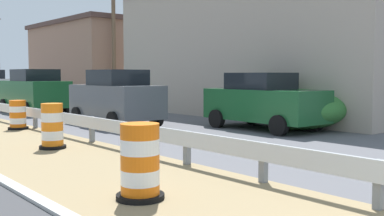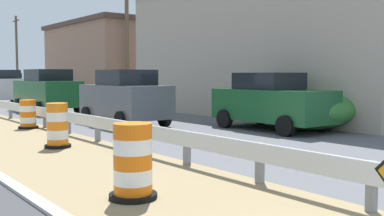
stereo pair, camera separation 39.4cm
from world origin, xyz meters
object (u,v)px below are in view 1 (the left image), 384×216
object	(u,v)px
traffic_barrel_nearest	(140,165)
traffic_barrel_mid	(18,116)
traffic_barrel_close	(52,128)
car_lead_near_lane	(116,98)
utility_pole_mid	(114,40)
car_mid_far_lane	(264,101)
car_trailing_far_lane	(34,91)

from	to	relation	value
traffic_barrel_nearest	traffic_barrel_mid	distance (m)	10.09
traffic_barrel_close	car_lead_near_lane	bearing A→B (deg)	42.20
utility_pole_mid	traffic_barrel_close	bearing A→B (deg)	-125.72
traffic_barrel_close	traffic_barrel_nearest	bearing A→B (deg)	-99.58
utility_pole_mid	car_mid_far_lane	bearing A→B (deg)	-99.91
traffic_barrel_nearest	car_trailing_far_lane	xyz separation A→B (m)	(4.63, 16.31, 0.54)
traffic_barrel_close	car_mid_far_lane	xyz separation A→B (m)	(7.14, -0.75, 0.45)
traffic_barrel_close	traffic_barrel_mid	bearing A→B (deg)	80.93
traffic_barrel_close	car_trailing_far_lane	xyz separation A→B (m)	(3.73, 10.97, 0.54)
traffic_barrel_close	utility_pole_mid	xyz separation A→B (m)	(9.60, 13.35, 3.42)
traffic_barrel_nearest	utility_pole_mid	world-z (taller)	utility_pole_mid
traffic_barrel_close	traffic_barrel_mid	size ratio (longest dim) A/B	1.15
traffic_barrel_nearest	traffic_barrel_close	bearing A→B (deg)	80.42
traffic_barrel_nearest	traffic_barrel_mid	size ratio (longest dim) A/B	1.15
car_lead_near_lane	car_mid_far_lane	size ratio (longest dim) A/B	0.98
traffic_barrel_mid	traffic_barrel_close	bearing A→B (deg)	-99.07
car_lead_near_lane	traffic_barrel_nearest	bearing A→B (deg)	151.97
car_trailing_far_lane	traffic_barrel_mid	bearing A→B (deg)	154.15
car_trailing_far_lane	utility_pole_mid	bearing A→B (deg)	-68.57
traffic_barrel_nearest	utility_pole_mid	xyz separation A→B (m)	(10.50, 18.69, 3.42)
car_mid_far_lane	car_trailing_far_lane	size ratio (longest dim) A/B	0.92
car_trailing_far_lane	traffic_barrel_nearest	bearing A→B (deg)	163.52
car_lead_near_lane	utility_pole_mid	distance (m)	11.67
traffic_barrel_mid	utility_pole_mid	xyz separation A→B (m)	(8.86, 8.73, 3.49)
traffic_barrel_nearest	car_mid_far_lane	size ratio (longest dim) A/B	0.27
car_trailing_far_lane	car_lead_near_lane	bearing A→B (deg)	-179.00
utility_pole_mid	traffic_barrel_nearest	bearing A→B (deg)	-119.34
traffic_barrel_close	car_trailing_far_lane	bearing A→B (deg)	71.22
utility_pole_mid	car_lead_near_lane	bearing A→B (deg)	-120.07
traffic_barrel_mid	car_mid_far_lane	distance (m)	8.37
traffic_barrel_close	car_lead_near_lane	size ratio (longest dim) A/B	0.28
traffic_barrel_close	car_lead_near_lane	distance (m)	5.34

